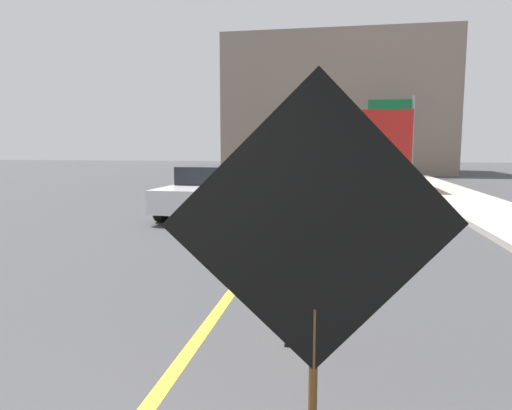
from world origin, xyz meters
TOP-DOWN VIEW (x-y plane):
  - lane_center_stripe at (0.00, 6.00)m, footprint 0.14×36.00m
  - roadwork_sign at (1.24, 1.95)m, footprint 1.60×0.35m
  - arrow_board_trailer at (0.78, 15.77)m, footprint 1.60×1.86m
  - box_truck at (3.11, 21.69)m, footprint 2.50×7.59m
  - pickup_car at (-2.17, 12.28)m, footprint 2.12×4.86m
  - highway_guide_sign at (5.06, 29.15)m, footprint 2.79×0.18m
  - far_building_block at (1.21, 35.96)m, footprint 15.95×9.67m
  - traffic_cone_near_sign at (1.06, 3.92)m, footprint 0.36×0.36m
  - traffic_cone_mid_lane at (0.58, 7.21)m, footprint 0.36×0.36m
  - traffic_cone_far_lane at (0.62, 10.51)m, footprint 0.36×0.36m
  - traffic_cone_curbside at (0.29, 13.61)m, footprint 0.36×0.36m

SIDE VIEW (x-z plane):
  - lane_center_stripe at x=0.00m, z-range 0.00..0.01m
  - traffic_cone_near_sign at x=1.06m, z-range -0.01..0.57m
  - traffic_cone_curbside at x=0.29m, z-range -0.01..0.61m
  - traffic_cone_far_lane at x=0.62m, z-range -0.01..0.63m
  - traffic_cone_mid_lane at x=0.58m, z-range -0.01..0.64m
  - arrow_board_trailer at x=0.78m, z-range -0.87..1.83m
  - pickup_car at x=-2.17m, z-range 0.01..1.39m
  - roadwork_sign at x=1.24m, z-range 0.30..2.64m
  - box_truck at x=3.11m, z-range 0.14..3.51m
  - highway_guide_sign at x=5.06m, z-range 0.92..5.92m
  - far_building_block at x=1.21m, z-range 0.00..9.71m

